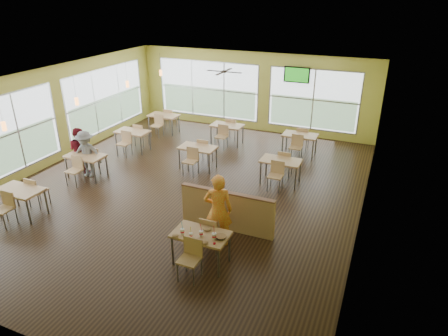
{
  "coord_description": "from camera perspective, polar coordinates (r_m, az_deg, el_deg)",
  "views": [
    {
      "loc": [
        5.21,
        -9.34,
        5.47
      ],
      "look_at": [
        1.54,
        -0.65,
        1.21
      ],
      "focal_mm": 32.0,
      "sensor_mm": 36.0,
      "label": 1
    }
  ],
  "objects": [
    {
      "name": "window_bays",
      "position": [
        15.23,
        -9.2,
        8.78
      ],
      "size": [
        9.24,
        10.24,
        2.38
      ],
      "color": "white",
      "rests_on": "room"
    },
    {
      "name": "tv_backwall",
      "position": [
        15.91,
        10.36,
        12.97
      ],
      "size": [
        1.0,
        0.07,
        0.6
      ],
      "color": "black",
      "rests_on": "wall_back"
    },
    {
      "name": "main_table",
      "position": [
        8.6,
        -3.33,
        -9.98
      ],
      "size": [
        1.22,
        1.52,
        0.87
      ],
      "color": "tan",
      "rests_on": "floor"
    },
    {
      "name": "wrapper_mid",
      "position": [
        8.63,
        -2.45,
        -8.7
      ],
      "size": [
        0.2,
        0.19,
        0.05
      ],
      "primitive_type": "ellipsoid",
      "rotation": [
        0.0,
        0.0,
        -0.06
      ],
      "color": "#A2744E",
      "rests_on": "main_table"
    },
    {
      "name": "wrapper_left",
      "position": [
        8.48,
        -6.97,
        -9.55
      ],
      "size": [
        0.16,
        0.14,
        0.04
      ],
      "primitive_type": "ellipsoid",
      "rotation": [
        0.0,
        0.0,
        0.06
      ],
      "color": "#A2744E",
      "rests_on": "main_table"
    },
    {
      "name": "cup_yellow",
      "position": [
        8.39,
        -4.75,
        -9.53
      ],
      "size": [
        0.08,
        0.08,
        0.3
      ],
      "color": "white",
      "rests_on": "main_table"
    },
    {
      "name": "dining_tables",
      "position": [
        13.6,
        -6.2,
        3.3
      ],
      "size": [
        6.92,
        8.72,
        0.87
      ],
      "color": "tan",
      "rests_on": "floor"
    },
    {
      "name": "wrapper_right",
      "position": [
        8.23,
        -2.76,
        -10.57
      ],
      "size": [
        0.18,
        0.17,
        0.04
      ],
      "primitive_type": "ellipsoid",
      "rotation": [
        0.0,
        0.0,
        -0.3
      ],
      "color": "#A2744E",
      "rests_on": "main_table"
    },
    {
      "name": "food_basket",
      "position": [
        8.36,
        -0.45,
        -9.81
      ],
      "size": [
        0.24,
        0.24,
        0.05
      ],
      "color": "black",
      "rests_on": "main_table"
    },
    {
      "name": "patron_maroon",
      "position": [
        13.64,
        -19.92,
        2.48
      ],
      "size": [
        0.73,
        0.58,
        1.47
      ],
      "primitive_type": "imported",
      "rotation": [
        0.0,
        0.0,
        3.11
      ],
      "color": "#5B0E16",
      "rests_on": "floor"
    },
    {
      "name": "patron_grey",
      "position": [
        13.18,
        -19.09,
        1.91
      ],
      "size": [
        1.08,
        0.79,
        1.5
      ],
      "primitive_type": "imported",
      "rotation": [
        0.0,
        0.0,
        0.27
      ],
      "color": "slate",
      "rests_on": "floor"
    },
    {
      "name": "ketchup_cup",
      "position": [
        8.2,
        -1.38,
        -10.72
      ],
      "size": [
        0.05,
        0.05,
        0.02
      ],
      "primitive_type": "cylinder",
      "color": "#A9000E",
      "rests_on": "main_table"
    },
    {
      "name": "cup_red_far",
      "position": [
        8.31,
        -1.42,
        -9.68
      ],
      "size": [
        0.1,
        0.1,
        0.36
      ],
      "color": "white",
      "rests_on": "main_table"
    },
    {
      "name": "cup_blue",
      "position": [
        8.5,
        -5.97,
        -8.99
      ],
      "size": [
        0.1,
        0.1,
        0.34
      ],
      "color": "white",
      "rests_on": "main_table"
    },
    {
      "name": "pendant_lights",
      "position": [
        13.43,
        -16.95,
        10.28
      ],
      "size": [
        0.11,
        7.31,
        0.86
      ],
      "color": "#2D2119",
      "rests_on": "ceiling"
    },
    {
      "name": "room",
      "position": [
        11.38,
        -5.9,
        4.28
      ],
      "size": [
        12.0,
        12.04,
        3.2
      ],
      "color": "black",
      "rests_on": "ground"
    },
    {
      "name": "man_plaid",
      "position": [
        9.06,
        -0.85,
        -6.06
      ],
      "size": [
        0.76,
        0.62,
        1.78
      ],
      "primitive_type": "imported",
      "rotation": [
        0.0,
        0.0,
        3.49
      ],
      "color": "#FE5B1C",
      "rests_on": "floor"
    },
    {
      "name": "half_wall_divider",
      "position": [
        9.77,
        0.43,
        -6.1
      ],
      "size": [
        2.4,
        0.14,
        1.04
      ],
      "color": "tan",
      "rests_on": "floor"
    },
    {
      "name": "cup_red_near",
      "position": [
        8.42,
        -3.28,
        -9.3
      ],
      "size": [
        0.09,
        0.09,
        0.33
      ],
      "color": "white",
      "rests_on": "main_table"
    },
    {
      "name": "ceiling_fan",
      "position": [
        13.63,
        0.01,
        13.63
      ],
      "size": [
        1.25,
        1.25,
        0.29
      ],
      "color": "#2D2119",
      "rests_on": "ceiling"
    }
  ]
}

